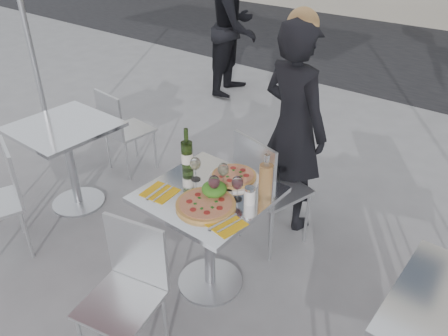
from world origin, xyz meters
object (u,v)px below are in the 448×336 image
Objects in this scene: woman_diner at (293,128)px; pizza_far at (234,177)px; main_table at (209,220)px; pedestrian_a at (236,27)px; wineglass_red_b at (237,184)px; salad_plate at (214,190)px; napkin_right at (226,223)px; side_table_left at (68,149)px; carafe at (266,181)px; wineglass_white_b at (223,170)px; wineglass_white_a at (195,164)px; side_chair_lfar at (121,126)px; wineglass_red_a at (214,183)px; side_chair_lnear at (1,193)px; chair_far at (265,184)px; chair_near at (128,283)px; wine_bottle at (187,154)px; napkin_left at (160,192)px; sugar_shaker at (250,195)px; pizza_near at (206,204)px.

pizza_far is (0.02, -0.76, -0.05)m from woman_diner.
main_table is 3.68m from pedestrian_a.
pizza_far is at bearing 132.34° from wineglass_red_b.
pedestrian_a is 3.69m from salad_plate.
main_table is 0.38m from napkin_right.
carafe is at bearing 5.30° from side_table_left.
woman_diner reaches higher than wineglass_white_b.
napkin_right reaches higher than main_table.
side_table_left is 1.38m from wineglass_white_a.
woman_diner is at bearing -162.48° from side_chair_lfar.
main_table is at bearing -101.00° from wineglass_white_b.
side_chair_lnear is at bearing -157.05° from wineglass_red_a.
pizza_far is at bearing 102.68° from chair_far.
chair_near is 0.94m from carafe.
chair_near is 0.51× the size of woman_diner.
wineglass_red_b is at bearing -155.75° from pedestrian_a.
main_table is 0.47m from carafe.
wine_bottle is at bearing 171.82° from wineglass_red_b.
wineglass_red_b is (0.45, -0.07, -0.00)m from wine_bottle.
woman_diner is 1.18m from napkin_left.
chair_near is 0.82m from sugar_shaker.
wine_bottle is 0.13m from wineglass_white_a.
wineglass_red_b reaches higher than main_table.
chair_near is 4.21m from pedestrian_a.
side_table_left is 4.76× the size of wineglass_white_b.
pedestrian_a is at bearing 124.70° from pizza_near.
wineglass_red_b is at bearing 1.73° from side_table_left.
main_table is 1.51m from side_chair_lnear.
side_chair_lnear reaches higher than napkin_left.
salad_plate is 0.75× the size of wine_bottle.
side_chair_lnear is 2.92× the size of carafe.
side_chair_lfar is 1.85m from pizza_near.
main_table is 4.76× the size of wineglass_white_b.
napkin_right is (2.36, -3.18, -0.12)m from pedestrian_a.
side_chair_lfar is 2.84× the size of carafe.
wineglass_red_b is (0.13, 0.05, 0.07)m from salad_plate.
wine_bottle reaches higher than chair_far.
carafe is at bearing 10.75° from wineglass_white_b.
woman_diner is 10.30× the size of wineglass_red_b.
side_chair_lfar reaches higher than napkin_left.
carafe is (2.38, -2.85, -0.00)m from pedestrian_a.
wine_bottle is (-0.28, 0.12, 0.32)m from main_table.
chair_near is 1.64m from woman_diner.
wineglass_white_a is (1.44, -0.56, 0.37)m from side_chair_lfar.
chair_near is 0.90m from pizza_far.
chair_near is at bearing -111.88° from carafe.
side_chair_lnear is at bearing 166.87° from chair_near.
napkin_left is (-0.52, -0.35, -0.11)m from carafe.
salad_plate is (0.01, -0.57, 0.24)m from chair_far.
pedestrian_a is 11.07× the size of wineglass_white_b.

